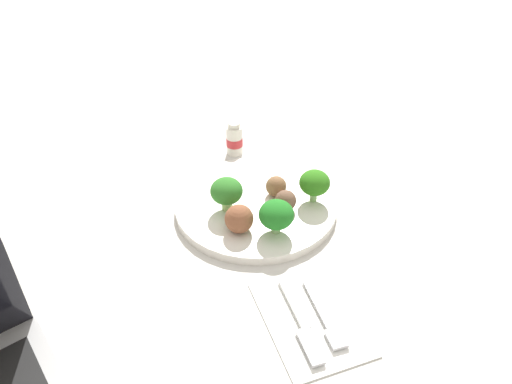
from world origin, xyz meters
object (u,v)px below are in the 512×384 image
Objects in this scene: fork at (325,316)px; yogurt_bottle at (233,140)px; plate at (256,205)px; meatball_near_rim at (276,186)px; knife at (300,323)px; broccoli_floret_back_left at (227,192)px; broccoli_floret_near_rim at (315,183)px; napkin at (310,318)px; meatball_mid_right at (286,201)px; meatball_back_left at (239,219)px; broccoli_floret_back_right at (276,215)px.

fork is 1.73× the size of yogurt_bottle.
plate is 7.68× the size of meatball_near_rim.
plate is at bearing 179.73° from knife.
meatball_near_rim is at bearing 13.10° from yogurt_bottle.
plate is at bearing 100.37° from broccoli_floret_back_left.
napkin is at bearing -19.52° from broccoli_floret_near_rim.
meatball_mid_right reaches higher than knife.
yogurt_bottle is (-0.45, -0.00, 0.02)m from knife.
meatball_mid_right is (0.04, 0.00, -0.00)m from meatball_near_rim.
napkin is at bearing 2.47° from yogurt_bottle.
meatball_back_left is 0.26m from yogurt_bottle.
broccoli_floret_back_right is (0.07, 0.07, -0.00)m from broccoli_floret_back_left.
knife is at bearing -22.47° from broccoli_floret_near_rim.
fork reaches higher than napkin.
meatball_back_left is at bearing -46.87° from meatball_near_rim.
meatball_back_left reaches higher than napkin.
meatball_mid_right is at bearing 149.29° from broccoli_floret_back_right.
broccoli_floret_back_left is 0.26m from knife.
fork is (0.01, 0.02, 0.00)m from napkin.
broccoli_floret_near_rim reaches higher than napkin.
broccoli_floret_back_left is 0.06m from meatball_back_left.
broccoli_floret_near_rim reaches higher than fork.
broccoli_floret_back_left is 0.26m from fork.
meatball_back_left reaches higher than knife.
meatball_mid_right is 0.25× the size of knife.
broccoli_floret_back_left is at bearing -103.43° from meatball_mid_right.
fork is (0.17, 0.02, -0.04)m from broccoli_floret_back_right.
broccoli_floret_near_rim is at bearing 102.59° from meatball_mid_right.
broccoli_floret_back_left reaches higher than knife.
fork is at bearing -2.27° from meatball_mid_right.
broccoli_floret_back_left is at bearing -94.12° from broccoli_floret_near_rim.
broccoli_floret_near_rim is at bearing 108.12° from meatball_back_left.
yogurt_bottle is (-0.44, -0.04, 0.02)m from fork.
broccoli_floret_near_rim reaches higher than meatball_mid_right.
plate is at bearing -74.92° from meatball_near_rim.
plate is at bearing -171.42° from broccoli_floret_back_right.
meatball_mid_right is 0.22m from napkin.
meatball_near_rim is at bearing 171.59° from knife.
meatball_back_left is at bearing -68.60° from meatball_mid_right.
broccoli_floret_near_rim is 0.11m from broccoli_floret_back_right.
meatball_near_rim reaches higher than knife.
napkin is (0.17, 0.00, -0.05)m from broccoli_floret_back_right.
broccoli_floret_back_right is 0.18m from knife.
broccoli_floret_near_rim is 0.34× the size of napkin.
napkin is at bearing -107.47° from fork.
meatball_mid_right is (0.01, -0.05, -0.02)m from broccoli_floret_near_rim.
fork is at bearing 72.53° from napkin.
napkin is at bearing -4.94° from meatball_near_rim.
fork is at bearing 19.49° from broccoli_floret_back_left.
meatball_mid_right is 0.22m from fork.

